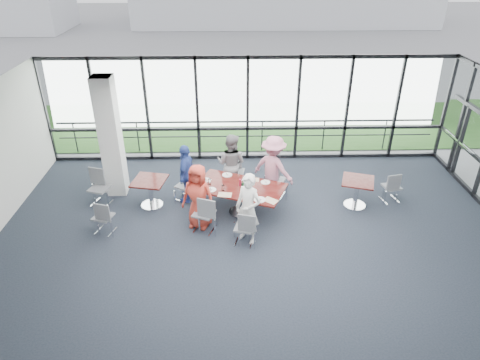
{
  "coord_description": "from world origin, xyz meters",
  "views": [
    {
      "loc": [
        -0.53,
        -7.18,
        5.99
      ],
      "look_at": [
        -0.31,
        1.58,
        1.1
      ],
      "focal_mm": 32.0,
      "sensor_mm": 36.0,
      "label": 1
    }
  ],
  "objects_px": {
    "diner_end": "(186,173)",
    "chair_spare_r": "(392,187)",
    "chair_spare_la": "(103,217)",
    "chair_spare_lb": "(99,189)",
    "chair_main_fr": "(276,180)",
    "diner_near_right": "(248,209)",
    "side_table_left": "(150,184)",
    "chair_main_fl": "(235,172)",
    "side_table_right": "(358,185)",
    "diner_far_right": "(273,168)",
    "diner_far_left": "(231,164)",
    "chair_main_nr": "(244,227)",
    "diner_near_left": "(198,197)",
    "chair_main_end": "(184,186)",
    "main_table": "(240,190)",
    "structural_column": "(111,138)",
    "chair_main_nl": "(204,213)"
  },
  "relations": [
    {
      "from": "diner_end",
      "to": "chair_spare_r",
      "type": "bearing_deg",
      "value": 99.44
    },
    {
      "from": "chair_spare_la",
      "to": "chair_spare_lb",
      "type": "height_order",
      "value": "chair_spare_lb"
    },
    {
      "from": "chair_main_fr",
      "to": "diner_near_right",
      "type": "bearing_deg",
      "value": 91.23
    },
    {
      "from": "side_table_left",
      "to": "chair_spare_lb",
      "type": "relative_size",
      "value": 1.01
    },
    {
      "from": "chair_main_fl",
      "to": "chair_main_fr",
      "type": "xyz_separation_m",
      "value": [
        1.08,
        -0.42,
        -0.03
      ]
    },
    {
      "from": "side_table_right",
      "to": "diner_far_right",
      "type": "height_order",
      "value": "diner_far_right"
    },
    {
      "from": "diner_far_left",
      "to": "diner_far_right",
      "type": "height_order",
      "value": "diner_far_right"
    },
    {
      "from": "diner_near_right",
      "to": "chair_main_nr",
      "type": "bearing_deg",
      "value": -92.9
    },
    {
      "from": "diner_near_left",
      "to": "diner_far_left",
      "type": "xyz_separation_m",
      "value": [
        0.78,
        1.61,
        0.03
      ]
    },
    {
      "from": "diner_far_left",
      "to": "chair_main_nr",
      "type": "bearing_deg",
      "value": 120.56
    },
    {
      "from": "diner_near_left",
      "to": "side_table_left",
      "type": "bearing_deg",
      "value": 163.47
    },
    {
      "from": "diner_far_right",
      "to": "chair_main_end",
      "type": "distance_m",
      "value": 2.37
    },
    {
      "from": "main_table",
      "to": "diner_near_right",
      "type": "xyz_separation_m",
      "value": [
        0.16,
        -1.15,
        0.2
      ]
    },
    {
      "from": "main_table",
      "to": "chair_main_fl",
      "type": "bearing_deg",
      "value": 117.27
    },
    {
      "from": "diner_far_left",
      "to": "chair_main_nr",
      "type": "height_order",
      "value": "diner_far_left"
    },
    {
      "from": "chair_main_end",
      "to": "chair_spare_r",
      "type": "relative_size",
      "value": 0.97
    },
    {
      "from": "diner_far_right",
      "to": "chair_spare_r",
      "type": "bearing_deg",
      "value": -147.95
    },
    {
      "from": "structural_column",
      "to": "chair_main_nl",
      "type": "xyz_separation_m",
      "value": [
        2.44,
        -1.86,
        -1.13
      ]
    },
    {
      "from": "side_table_right",
      "to": "chair_main_nr",
      "type": "distance_m",
      "value": 3.29
    },
    {
      "from": "chair_main_fl",
      "to": "chair_spare_la",
      "type": "distance_m",
      "value": 3.68
    },
    {
      "from": "main_table",
      "to": "diner_far_left",
      "type": "height_order",
      "value": "diner_far_left"
    },
    {
      "from": "main_table",
      "to": "chair_main_end",
      "type": "relative_size",
      "value": 3.0
    },
    {
      "from": "chair_main_fr",
      "to": "chair_spare_r",
      "type": "height_order",
      "value": "chair_main_fr"
    },
    {
      "from": "diner_far_right",
      "to": "diner_far_left",
      "type": "bearing_deg",
      "value": 17.4
    },
    {
      "from": "diner_far_left",
      "to": "diner_end",
      "type": "height_order",
      "value": "diner_far_left"
    },
    {
      "from": "chair_main_fl",
      "to": "chair_main_fr",
      "type": "relative_size",
      "value": 1.05
    },
    {
      "from": "diner_near_left",
      "to": "diner_near_right",
      "type": "relative_size",
      "value": 0.96
    },
    {
      "from": "chair_spare_r",
      "to": "chair_spare_lb",
      "type": "bearing_deg",
      "value": 166.58
    },
    {
      "from": "main_table",
      "to": "diner_far_right",
      "type": "distance_m",
      "value": 1.15
    },
    {
      "from": "diner_near_left",
      "to": "chair_spare_lb",
      "type": "distance_m",
      "value": 2.82
    },
    {
      "from": "structural_column",
      "to": "chair_spare_r",
      "type": "relative_size",
      "value": 3.84
    },
    {
      "from": "diner_far_right",
      "to": "chair_main_nr",
      "type": "height_order",
      "value": "diner_far_right"
    },
    {
      "from": "structural_column",
      "to": "diner_far_right",
      "type": "xyz_separation_m",
      "value": [
        4.17,
        -0.42,
        -0.72
      ]
    },
    {
      "from": "chair_main_fl",
      "to": "chair_spare_r",
      "type": "relative_size",
      "value": 1.17
    },
    {
      "from": "diner_near_left",
      "to": "chair_main_fl",
      "type": "distance_m",
      "value": 2.01
    },
    {
      "from": "side_table_right",
      "to": "chair_spare_r",
      "type": "height_order",
      "value": "chair_spare_r"
    },
    {
      "from": "chair_main_nl",
      "to": "diner_near_left",
      "type": "bearing_deg",
      "value": 142.72
    },
    {
      "from": "structural_column",
      "to": "chair_main_fl",
      "type": "height_order",
      "value": "structural_column"
    },
    {
      "from": "main_table",
      "to": "diner_near_left",
      "type": "bearing_deg",
      "value": -128.32
    },
    {
      "from": "side_table_left",
      "to": "side_table_right",
      "type": "relative_size",
      "value": 0.97
    },
    {
      "from": "diner_near_right",
      "to": "chair_main_end",
      "type": "height_order",
      "value": "diner_near_right"
    },
    {
      "from": "side_table_right",
      "to": "chair_spare_la",
      "type": "xyz_separation_m",
      "value": [
        -6.18,
        -0.99,
        -0.19
      ]
    },
    {
      "from": "diner_far_left",
      "to": "chair_main_fl",
      "type": "distance_m",
      "value": 0.4
    },
    {
      "from": "chair_main_end",
      "to": "chair_spare_la",
      "type": "bearing_deg",
      "value": -20.13
    },
    {
      "from": "chair_main_end",
      "to": "chair_main_fl",
      "type": "bearing_deg",
      "value": 143.37
    },
    {
      "from": "diner_far_left",
      "to": "chair_main_end",
      "type": "xyz_separation_m",
      "value": [
        -1.23,
        -0.4,
        -0.43
      ]
    },
    {
      "from": "diner_end",
      "to": "chair_spare_la",
      "type": "xyz_separation_m",
      "value": [
        -1.83,
        -1.39,
        -0.37
      ]
    },
    {
      "from": "chair_main_fr",
      "to": "chair_spare_la",
      "type": "height_order",
      "value": "chair_main_fr"
    },
    {
      "from": "side_table_right",
      "to": "diner_near_right",
      "type": "relative_size",
      "value": 0.57
    },
    {
      "from": "diner_far_right",
      "to": "diner_end",
      "type": "distance_m",
      "value": 2.24
    }
  ]
}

